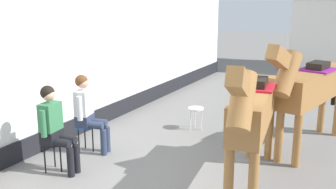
# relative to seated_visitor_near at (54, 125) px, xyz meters

# --- Properties ---
(ground_plane) EXTENTS (40.00, 40.00, 0.00)m
(ground_plane) POSITION_rel_seated_visitor_near_xyz_m (1.56, 3.35, -0.78)
(ground_plane) COLOR slate
(pub_facade_wall) EXTENTS (0.34, 14.00, 3.40)m
(pub_facade_wall) POSITION_rel_seated_visitor_near_xyz_m (-0.99, 1.85, 0.76)
(pub_facade_wall) COLOR white
(pub_facade_wall) RESTS_ON ground_plane
(seated_visitor_near) EXTENTS (0.61, 0.49, 1.39)m
(seated_visitor_near) POSITION_rel_seated_visitor_near_xyz_m (0.00, 0.00, 0.00)
(seated_visitor_near) COLOR black
(seated_visitor_near) RESTS_ON ground_plane
(seated_visitor_far) EXTENTS (0.61, 0.48, 1.39)m
(seated_visitor_far) POSITION_rel_seated_visitor_near_xyz_m (-0.08, 0.89, 0.00)
(seated_visitor_far) COLOR #194C99
(seated_visitor_far) RESTS_ON ground_plane
(saddled_horse_near) EXTENTS (0.78, 2.98, 2.06)m
(saddled_horse_near) POSITION_rel_seated_visitor_near_xyz_m (2.82, 1.00, 0.38)
(saddled_horse_near) COLOR #9E6B38
(saddled_horse_near) RESTS_ON ground_plane
(saddled_horse_far) EXTENTS (0.89, 2.96, 2.06)m
(saddled_horse_far) POSITION_rel_seated_visitor_near_xyz_m (3.31, 2.84, 0.38)
(saddled_horse_far) COLOR #9E6B38
(saddled_horse_far) RESTS_ON ground_plane
(spare_stool_white) EXTENTS (0.32, 0.32, 0.46)m
(spare_stool_white) POSITION_rel_seated_visitor_near_xyz_m (1.08, 2.89, -0.38)
(spare_stool_white) COLOR white
(spare_stool_white) RESTS_ON ground_plane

